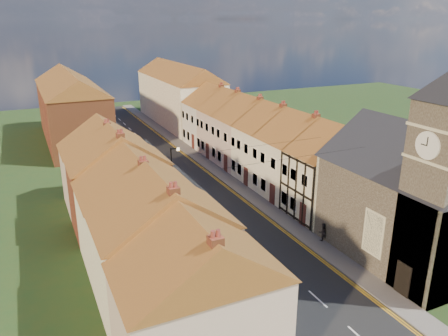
% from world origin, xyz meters
% --- Properties ---
extents(ground, '(160.00, 160.00, 0.00)m').
position_xyz_m(ground, '(0.00, 0.00, 0.00)').
color(ground, '#1D3818').
rests_on(ground, ground).
extents(road, '(7.00, 90.00, 0.02)m').
position_xyz_m(road, '(0.00, 30.00, 0.01)').
color(road, black).
rests_on(road, ground).
extents(pavement_left, '(1.80, 90.00, 0.12)m').
position_xyz_m(pavement_left, '(-4.40, 30.00, 0.06)').
color(pavement_left, gray).
rests_on(pavement_left, ground).
extents(pavement_right, '(1.80, 90.00, 0.12)m').
position_xyz_m(pavement_right, '(4.40, 30.00, 0.06)').
color(pavement_right, gray).
rests_on(pavement_right, ground).
extents(church, '(11.25, 14.25, 15.20)m').
position_xyz_m(church, '(9.36, 3.32, 5.88)').
color(church, '#3F352C').
rests_on(church, ground).
extents(cottage_r_tudor, '(8.30, 5.20, 9.00)m').
position_xyz_m(cottage_r_tudor, '(9.27, 12.70, 4.47)').
color(cottage_r_tudor, white).
rests_on(cottage_r_tudor, ground).
extents(cottage_r_white_near, '(8.30, 6.00, 9.00)m').
position_xyz_m(cottage_r_white_near, '(9.30, 18.10, 4.47)').
color(cottage_r_white_near, white).
rests_on(cottage_r_white_near, ground).
extents(cottage_r_cream_mid, '(8.30, 5.20, 9.00)m').
position_xyz_m(cottage_r_cream_mid, '(9.30, 23.50, 4.48)').
color(cottage_r_cream_mid, white).
rests_on(cottage_r_cream_mid, ground).
extents(cottage_r_pink, '(8.30, 6.00, 9.00)m').
position_xyz_m(cottage_r_pink, '(9.30, 28.90, 4.47)').
color(cottage_r_pink, '#BEA896').
rests_on(cottage_r_pink, ground).
extents(cottage_r_white_far, '(8.30, 5.20, 9.00)m').
position_xyz_m(cottage_r_white_far, '(9.30, 34.30, 4.48)').
color(cottage_r_white_far, '#BEA896').
rests_on(cottage_r_white_far, ground).
extents(cottage_r_cream_far, '(8.30, 6.00, 9.00)m').
position_xyz_m(cottage_r_cream_far, '(9.30, 39.70, 4.47)').
color(cottage_r_cream_far, silver).
rests_on(cottage_r_cream_far, ground).
extents(cottage_l_brick_near, '(8.30, 5.70, 8.80)m').
position_xyz_m(cottage_l_brick_near, '(-9.30, -0.25, 4.37)').
color(cottage_l_brick_near, '#BEA896').
rests_on(cottage_l_brick_near, ground).
extents(cottage_l_cream, '(8.30, 6.30, 9.10)m').
position_xyz_m(cottage_l_cream, '(-9.30, 5.55, 4.52)').
color(cottage_l_cream, white).
rests_on(cottage_l_cream, ground).
extents(cottage_l_white, '(8.30, 6.90, 8.80)m').
position_xyz_m(cottage_l_white, '(-9.30, 11.95, 4.37)').
color(cottage_l_white, white).
rests_on(cottage_l_white, ground).
extents(cottage_l_brick_mid, '(8.30, 5.70, 9.10)m').
position_xyz_m(cottage_l_brick_mid, '(-9.30, 18.05, 4.53)').
color(cottage_l_brick_mid, brown).
rests_on(cottage_l_brick_mid, ground).
extents(cottage_l_pink, '(8.30, 6.30, 8.80)m').
position_xyz_m(cottage_l_pink, '(-9.30, 23.85, 4.37)').
color(cottage_l_pink, '#BEA896').
rests_on(cottage_l_pink, ground).
extents(block_right_far, '(8.30, 24.20, 10.50)m').
position_xyz_m(block_right_far, '(9.30, 55.00, 5.29)').
color(block_right_far, white).
rests_on(block_right_far, ground).
extents(block_left_far, '(8.30, 24.20, 10.50)m').
position_xyz_m(block_left_far, '(-9.30, 50.00, 5.29)').
color(block_left_far, brown).
rests_on(block_left_far, ground).
extents(lamppost, '(0.88, 0.15, 6.00)m').
position_xyz_m(lamppost, '(-3.81, 20.00, 3.54)').
color(lamppost, black).
rests_on(lamppost, pavement_left).
extents(car_near, '(2.25, 4.39, 1.43)m').
position_xyz_m(car_near, '(-3.20, 7.70, 0.72)').
color(car_near, black).
rests_on(car_near, ground).
extents(car_mid, '(2.78, 4.71, 1.47)m').
position_xyz_m(car_mid, '(-3.20, 18.80, 0.73)').
color(car_mid, '#A7A9AE').
rests_on(car_mid, ground).
extents(car_far, '(1.73, 4.24, 1.23)m').
position_xyz_m(car_far, '(-1.88, 34.00, 0.61)').
color(car_far, navy).
rests_on(car_far, ground).
extents(pedestrian_left, '(0.60, 0.41, 1.57)m').
position_xyz_m(pedestrian_left, '(-5.10, 12.07, 0.90)').
color(pedestrian_left, black).
rests_on(pedestrian_left, pavement_left).
extents(pedestrian_right, '(0.76, 0.60, 1.52)m').
position_xyz_m(pedestrian_right, '(5.10, 8.32, 0.88)').
color(pedestrian_right, '#2A2422').
rests_on(pedestrian_right, pavement_right).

